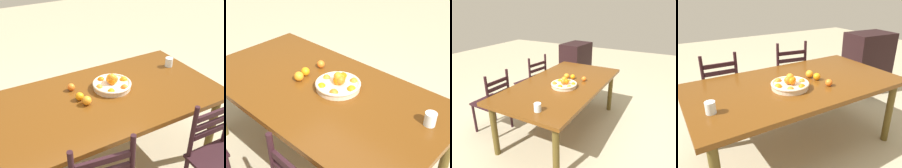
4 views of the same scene
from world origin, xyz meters
The scene contains 10 objects.
ground_plane centered at (0.00, 0.00, 0.00)m, with size 12.00×12.00×0.00m, color tan.
dining_table centered at (0.00, 0.00, 0.66)m, with size 2.01×1.07×0.73m.
chair_near_window centered at (-0.53, 0.83, 0.46)m, with size 0.43×0.43×0.92m.
chair_by_cabinet centered at (0.41, 0.85, 0.44)m, with size 0.50×0.50×0.94m.
cabinet centered at (1.81, 0.67, 0.47)m, with size 0.69×0.47×0.94m, color black.
fruit_bowl centered at (-0.12, -0.09, 0.77)m, with size 0.35×0.35×0.14m.
orange_loose_0 centered at (0.21, -0.23, 0.77)m, with size 0.07×0.07×0.07m, color orange.
orange_loose_1 centered at (0.21, -0.05, 0.77)m, with size 0.07×0.07×0.07m, color orange.
orange_loose_2 centered at (0.19, 0.04, 0.77)m, with size 0.08×0.08×0.08m, color orange.
drinking_glass centered at (-0.83, -0.18, 0.78)m, with size 0.08×0.08×0.09m, color silver.
Camera 3 is at (-2.34, -1.32, 1.77)m, focal length 33.15 mm.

